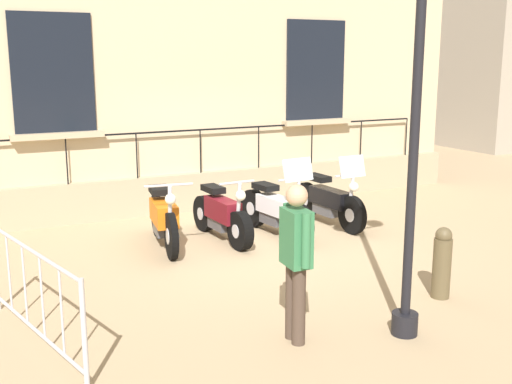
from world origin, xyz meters
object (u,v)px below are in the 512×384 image
object	(u,v)px
motorcycle_white	(276,210)
lamppost	(418,67)
motorcycle_black	(329,201)
bollard	(442,262)
motorcycle_orange	(164,219)
pedestrian_standing	(296,254)
crowd_barrier	(33,293)
motorcycle_maroon	(222,216)

from	to	relation	value
motorcycle_white	lamppost	world-z (taller)	lamppost
motorcycle_black	bollard	distance (m)	3.56
motorcycle_white	motorcycle_black	bearing A→B (deg)	97.05
motorcycle_orange	pedestrian_standing	world-z (taller)	pedestrian_standing
crowd_barrier	motorcycle_black	bearing A→B (deg)	116.42
motorcycle_black	lamppost	world-z (taller)	lamppost
motorcycle_orange	motorcycle_maroon	world-z (taller)	motorcycle_orange
crowd_barrier	bollard	distance (m)	4.72
motorcycle_white	motorcycle_orange	bearing A→B (deg)	-96.41
motorcycle_maroon	motorcycle_white	world-z (taller)	motorcycle_white
lamppost	pedestrian_standing	distance (m)	2.21
bollard	motorcycle_black	bearing A→B (deg)	169.47
motorcycle_white	bollard	world-z (taller)	motorcycle_white
motorcycle_maroon	motorcycle_white	bearing A→B (deg)	80.59
lamppost	bollard	world-z (taller)	lamppost
motorcycle_black	crowd_barrier	xyz separation A→B (m)	(2.63, -5.29, 0.13)
motorcycle_orange	motorcycle_white	bearing A→B (deg)	83.59
pedestrian_standing	motorcycle_black	bearing A→B (deg)	142.61
motorcycle_white	lamppost	size ratio (longest dim) A/B	0.45
motorcycle_maroon	lamppost	distance (m)	4.81
bollard	lamppost	bearing A→B (deg)	-59.57
crowd_barrier	pedestrian_standing	xyz separation A→B (m)	(1.12, 2.42, 0.38)
motorcycle_orange	crowd_barrier	size ratio (longest dim) A/B	0.84
crowd_barrier	pedestrian_standing	bearing A→B (deg)	65.18
pedestrian_standing	lamppost	bearing A→B (deg)	71.04
motorcycle_maroon	lamppost	size ratio (longest dim) A/B	0.44
motorcycle_maroon	motorcycle_black	size ratio (longest dim) A/B	0.96
motorcycle_orange	bollard	world-z (taller)	motorcycle_orange
bollard	pedestrian_standing	world-z (taller)	pedestrian_standing
motorcycle_maroon	pedestrian_standing	size ratio (longest dim) A/B	1.13
motorcycle_maroon	pedestrian_standing	world-z (taller)	pedestrian_standing
motorcycle_orange	bollard	size ratio (longest dim) A/B	2.23
motorcycle_orange	motorcycle_black	bearing A→B (deg)	88.68
motorcycle_orange	bollard	bearing A→B (deg)	33.43
bollard	motorcycle_maroon	bearing A→B (deg)	-158.26
crowd_barrier	bollard	world-z (taller)	crowd_barrier
motorcycle_black	lamppost	bearing A→B (deg)	-22.80
motorcycle_black	bollard	world-z (taller)	motorcycle_black
lamppost	motorcycle_white	bearing A→B (deg)	171.46
motorcycle_black	bollard	bearing A→B (deg)	-10.53
crowd_barrier	pedestrian_standing	distance (m)	2.70
motorcycle_maroon	lamppost	world-z (taller)	lamppost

